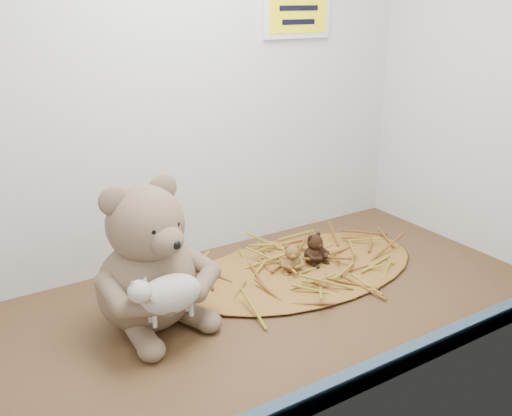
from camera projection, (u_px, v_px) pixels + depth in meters
alcove_shell at (229, 70)px, 102.90cm from camera, size 120.40×60.20×90.40cm
front_rail at (355, 380)px, 87.95cm from camera, size 119.28×2.20×3.60cm
straw_bed at (303, 268)px, 126.96cm from camera, size 57.02×33.11×1.10cm
main_teddy at (146, 255)px, 101.82cm from camera, size 27.18×28.14×28.06cm
toy_lamb at (170, 294)px, 94.98cm from camera, size 14.48×8.84×9.36cm
mini_teddy_tan at (292, 257)px, 123.73cm from camera, size 7.20×7.32×6.46cm
mini_teddy_brown at (314, 247)px, 127.43cm from camera, size 6.83×7.09×7.24cm
wall_sign at (297, 8)px, 130.67cm from camera, size 16.00×1.20×11.00cm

